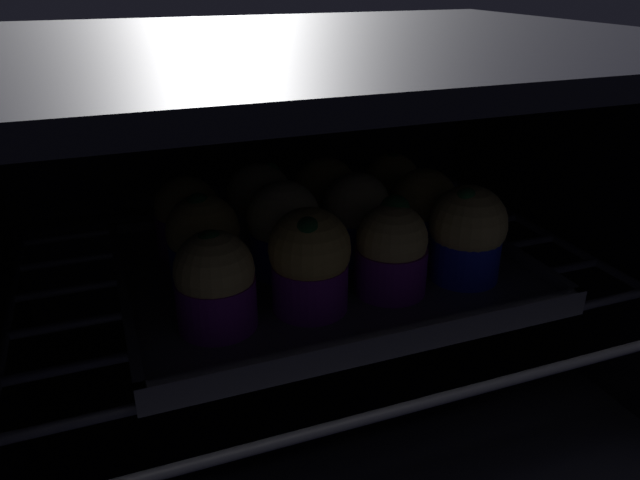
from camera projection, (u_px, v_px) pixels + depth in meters
oven_cavity at (305, 230)px, 59.04cm from camera, size 59.00×47.00×37.00cm
oven_rack at (321, 279)px, 56.83cm from camera, size 54.80×42.00×0.80cm
baking_tray at (320, 268)px, 56.57cm from camera, size 36.00×28.84×2.20cm
muffin_row0_col0 at (215, 282)px, 45.10cm from camera, size 6.11×6.11×7.95cm
muffin_row0_col1 at (310, 261)px, 47.32cm from camera, size 6.53×6.53×8.55cm
muffin_row0_col2 at (391, 250)px, 50.14cm from camera, size 6.11×6.11×8.37cm
muffin_row0_col3 at (467, 234)px, 52.25cm from camera, size 6.69×6.69×8.62cm
muffin_row1_col0 at (204, 242)px, 51.32cm from camera, size 6.23×6.23×8.38cm
muffin_row1_col1 at (284, 228)px, 53.39cm from camera, size 6.49×6.49×8.50cm
muffin_row1_col2 at (356, 217)px, 56.25cm from camera, size 6.29×6.29×8.21cm
muffin_row1_col3 at (423, 211)px, 58.01cm from camera, size 6.37×6.37×8.00cm
muffin_row2_col0 at (187, 217)px, 57.43cm from camera, size 6.11×6.11×7.50cm
muffin_row2_col1 at (260, 204)px, 59.75cm from camera, size 6.48×6.48×7.95cm
muffin_row2_col2 at (325, 197)px, 61.88cm from camera, size 6.53×6.53×7.83cm
muffin_row2_col3 at (391, 189)px, 64.70cm from camera, size 6.11×6.11×7.48cm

